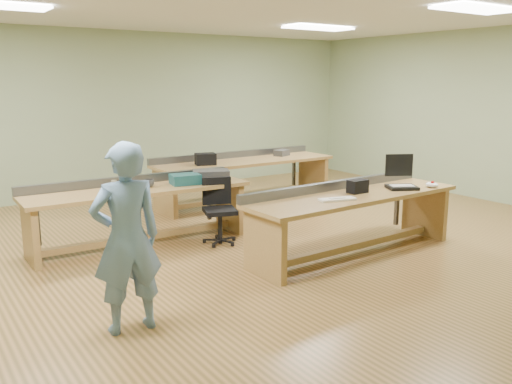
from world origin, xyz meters
TOP-DOWN VIEW (x-y plane):
  - floor at (0.00, 0.00)m, footprint 10.00×10.00m
  - ceiling at (0.00, 0.00)m, footprint 10.00×10.00m
  - wall_back at (0.00, 4.00)m, footprint 10.00×0.04m
  - wall_right at (5.00, 0.00)m, footprint 0.04×8.00m
  - fluor_panels at (0.00, 0.00)m, footprint 6.20×3.50m
  - workbench_front at (0.87, -1.13)m, footprint 2.97×0.89m
  - workbench_mid at (-1.15, 0.69)m, footprint 2.89×0.82m
  - workbench_back at (1.32, 2.01)m, footprint 3.25×0.87m
  - person at (-2.18, -1.62)m, footprint 0.62×0.42m
  - laptop_base at (1.60, -1.25)m, footprint 0.46×0.43m
  - laptop_screen at (1.67, -1.13)m, footprint 0.33×0.19m
  - keyboard at (0.46, -1.30)m, footprint 0.45×0.25m
  - trackball_mouse at (1.99, -1.41)m, footprint 0.19×0.20m
  - camera_bag at (0.96, -1.12)m, footprint 0.24×0.15m
  - task_chair at (-0.26, 0.16)m, footprint 0.58×0.58m
  - parts_bin_teal at (-0.53, 0.58)m, footprint 0.42×0.34m
  - parts_bin_grey at (-0.09, 0.67)m, footprint 0.58×0.49m
  - mug at (-1.01, 0.65)m, footprint 0.16×0.16m
  - drinks_can at (-1.46, 0.71)m, footprint 0.07×0.07m
  - storage_box_back at (0.51, 1.91)m, footprint 0.38×0.32m
  - tray_back at (2.18, 2.07)m, footprint 0.32×0.28m

SIDE VIEW (x-z plane):
  - floor at x=0.00m, z-range 0.00..0.00m
  - task_chair at x=-0.26m, z-range -0.11..0.74m
  - workbench_mid at x=-1.15m, z-range 0.13..0.99m
  - workbench_front at x=0.87m, z-range 0.13..0.99m
  - workbench_back at x=1.32m, z-range 0.13..0.99m
  - keyboard at x=0.46m, z-range 0.75..0.77m
  - laptop_base at x=1.60m, z-range 0.75..0.79m
  - trackball_mouse at x=1.99m, z-range 0.75..0.82m
  - mug at x=-1.01m, z-range 0.75..0.85m
  - tray_back at x=2.18m, z-range 0.75..0.86m
  - person at x=-2.18m, z-range 0.00..1.63m
  - drinks_can at x=-1.46m, z-range 0.75..0.88m
  - parts_bin_teal at x=-0.53m, z-range 0.75..0.88m
  - parts_bin_grey at x=-0.09m, z-range 0.75..0.88m
  - camera_bag at x=0.96m, z-range 0.75..0.91m
  - storage_box_back at x=0.51m, z-range 0.75..0.94m
  - laptop_screen at x=1.67m, z-range 0.89..1.18m
  - wall_back at x=0.00m, z-range 0.00..3.00m
  - wall_right at x=5.00m, z-range 0.00..3.00m
  - fluor_panels at x=0.00m, z-range 2.96..2.99m
  - ceiling at x=0.00m, z-range 3.00..3.00m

